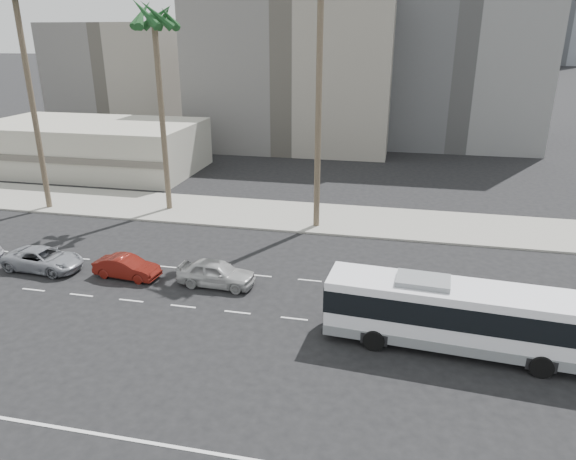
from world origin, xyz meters
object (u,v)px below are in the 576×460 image
(city_bus, at_px, (454,314))
(palm_mid, at_px, (154,24))
(car_b, at_px, (127,267))
(car_a, at_px, (216,273))
(car_c, at_px, (44,259))

(city_bus, distance_m, palm_mid, 29.25)
(city_bus, relative_size, car_b, 2.95)
(city_bus, bearing_deg, car_a, 168.00)
(city_bus, distance_m, car_a, 13.21)
(car_b, relative_size, palm_mid, 0.25)
(car_a, relative_size, palm_mid, 0.28)
(car_a, distance_m, car_c, 11.00)
(city_bus, distance_m, car_c, 23.92)
(city_bus, height_order, car_b, city_bus)
(car_c, relative_size, palm_mid, 0.31)
(car_a, bearing_deg, city_bus, -104.12)
(car_c, height_order, palm_mid, palm_mid)
(car_c, distance_m, palm_mid, 18.57)
(city_bus, height_order, car_a, city_bus)
(car_b, bearing_deg, city_bus, -95.82)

